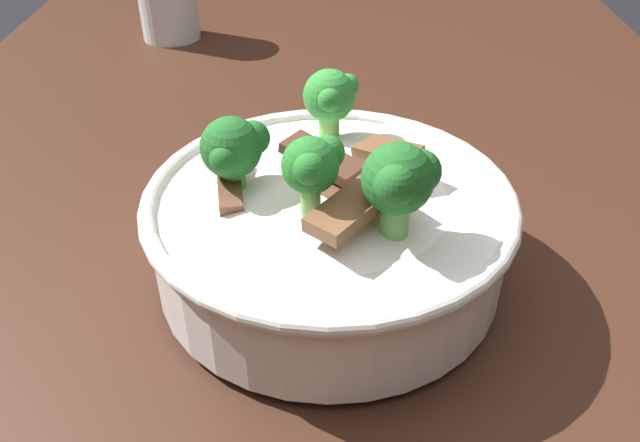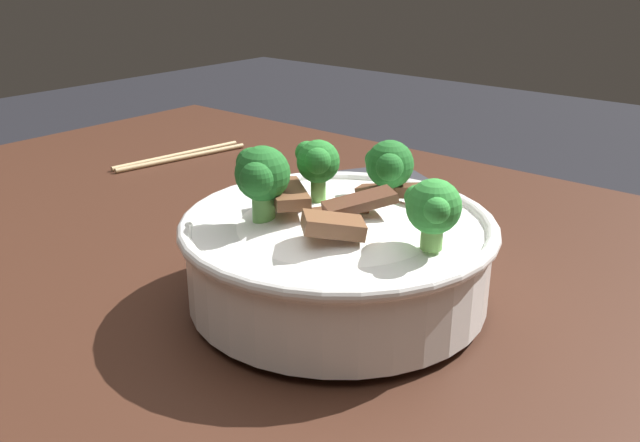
# 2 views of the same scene
# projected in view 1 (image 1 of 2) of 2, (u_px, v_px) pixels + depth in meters

# --- Properties ---
(dining_table) EXTENTS (1.42, 0.89, 0.79)m
(dining_table) POSITION_uv_depth(u_px,v_px,m) (313.00, 376.00, 0.54)
(dining_table) COLOR #381E14
(dining_table) RESTS_ON ground
(rice_bowl) EXTENTS (0.26, 0.26, 0.14)m
(rice_bowl) POSITION_uv_depth(u_px,v_px,m) (329.00, 222.00, 0.46)
(rice_bowl) COLOR white
(rice_bowl) RESTS_ON dining_table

